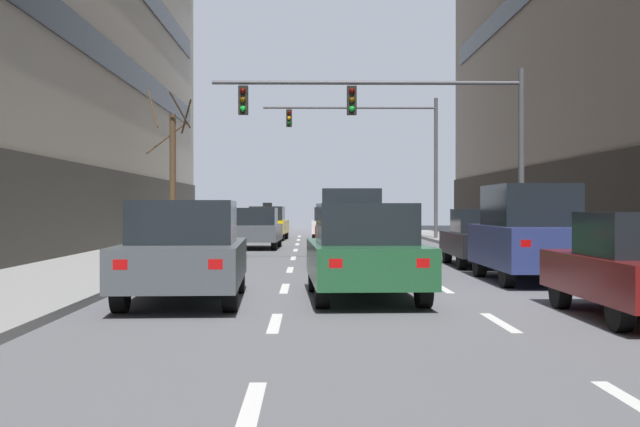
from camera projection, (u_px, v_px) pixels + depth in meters
ground_plane at (371, 299)px, 14.76m from camera, size 120.00×120.00×0.00m
lane_stripe_l1_s2 at (251, 408)px, 6.73m from camera, size 0.16×2.00×0.01m
lane_stripe_l1_s3 at (275, 323)px, 11.73m from camera, size 0.16×2.00×0.01m
lane_stripe_l1_s4 at (285, 288)px, 16.73m from camera, size 0.16×2.00×0.01m
lane_stripe_l1_s5 at (290, 270)px, 21.73m from camera, size 0.16×2.00×0.01m
lane_stripe_l1_s6 at (293, 258)px, 26.73m from camera, size 0.16×2.00×0.01m
lane_stripe_l1_s7 at (296, 250)px, 31.73m from camera, size 0.16×2.00×0.01m
lane_stripe_l1_s8 at (297, 244)px, 36.73m from camera, size 0.16×2.00×0.01m
lane_stripe_l1_s9 at (298, 240)px, 41.73m from camera, size 0.16×2.00×0.01m
lane_stripe_l1_s10 at (299, 236)px, 46.73m from camera, size 0.16×2.00×0.01m
lane_stripe_l2_s3 at (500, 322)px, 11.78m from camera, size 0.16×2.00×0.01m
lane_stripe_l2_s4 at (442, 288)px, 16.78m from camera, size 0.16×2.00×0.01m
lane_stripe_l2_s5 at (411, 270)px, 21.78m from camera, size 0.16×2.00×0.01m
lane_stripe_l2_s6 at (392, 258)px, 26.78m from camera, size 0.16×2.00×0.01m
lane_stripe_l2_s7 at (379, 250)px, 31.78m from camera, size 0.16×2.00×0.01m
lane_stripe_l2_s8 at (369, 244)px, 36.78m from camera, size 0.16×2.00×0.01m
lane_stripe_l2_s9 at (362, 240)px, 41.78m from camera, size 0.16×2.00×0.01m
lane_stripe_l2_s10 at (356, 236)px, 46.78m from camera, size 0.16×2.00×0.01m
car_driving_0 at (337, 229)px, 33.10m from camera, size 1.80×4.17×1.55m
car_driving_1 at (364, 252)px, 14.80m from camera, size 2.05×4.59×1.70m
car_driving_2 at (185, 252)px, 14.28m from camera, size 2.13×4.72×1.74m
taxi_driving_3 at (268, 223)px, 41.76m from camera, size 2.07×4.55×1.86m
car_driving_4 at (257, 229)px, 32.89m from camera, size 1.92×4.35×1.61m
car_driving_5 at (352, 227)px, 23.72m from camera, size 2.06×4.51×2.14m
car_driving_6 at (330, 223)px, 42.50m from camera, size 1.92×4.41×1.64m
car_parked_1 at (640, 266)px, 12.13m from camera, size 1.76×4.17×1.56m
car_parked_2 at (529, 234)px, 18.22m from camera, size 1.84×4.39×2.12m
car_parked_3 at (482, 238)px, 23.11m from camera, size 1.84×4.25×1.58m
traffic_signal_0 at (407, 120)px, 24.46m from camera, size 9.16×0.35×5.57m
traffic_signal_1 at (385, 142)px, 40.80m from camera, size 8.55×0.35×6.84m
street_tree_0 at (172, 173)px, 31.95m from camera, size 1.89×2.17×6.04m
pedestrian_0 at (527, 223)px, 29.60m from camera, size 0.30×0.50×1.62m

